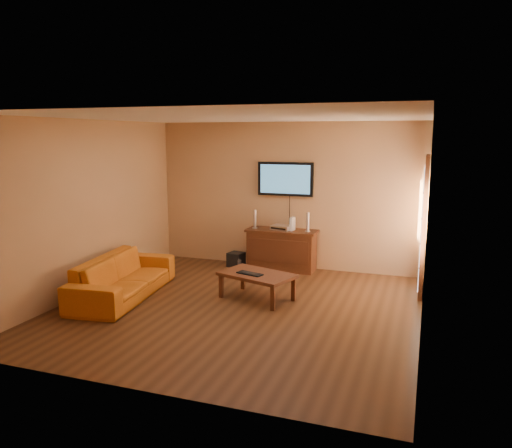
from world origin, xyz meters
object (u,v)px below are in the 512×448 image
at_px(television, 285,179).
at_px(av_receiver, 282,228).
at_px(speaker_left, 255,220).
at_px(speaker_right, 308,223).
at_px(media_console, 282,250).
at_px(sofa, 123,270).
at_px(keyboard, 250,273).
at_px(subwoofer, 236,260).
at_px(game_console, 292,224).
at_px(bottle, 239,265).
at_px(coffee_table, 257,276).

xyz_separation_m(television, av_receiver, (-0.00, -0.20, -0.87)).
xyz_separation_m(speaker_left, speaker_right, (1.00, 0.01, 0.00)).
relative_size(media_console, speaker_right, 3.73).
relative_size(sofa, keyboard, 4.98).
height_order(sofa, subwoofer, sofa).
relative_size(media_console, television, 1.24).
relative_size(speaker_right, av_receiver, 0.96).
relative_size(speaker_left, game_console, 1.41).
distance_m(television, subwoofer, 1.78).
xyz_separation_m(sofa, bottle, (1.12, 2.03, -0.32)).
bearing_deg(television, coffee_table, -86.25).
distance_m(speaker_right, game_console, 0.29).
bearing_deg(speaker_left, game_console, 1.95).
distance_m(television, bottle, 1.80).
distance_m(game_console, subwoofer, 1.31).
height_order(sofa, speaker_right, speaker_right).
bearing_deg(subwoofer, speaker_right, 14.16).
bearing_deg(subwoofer, game_console, 15.82).
xyz_separation_m(television, sofa, (-1.85, -2.52, -1.24)).
height_order(coffee_table, av_receiver, av_receiver).
bearing_deg(keyboard, television, 91.25).
relative_size(speaker_right, bottle, 1.68).
xyz_separation_m(bottle, keyboard, (0.77, -1.56, 0.32)).
relative_size(speaker_right, game_console, 1.42).
height_order(television, av_receiver, television).
height_order(bottle, keyboard, keyboard).
relative_size(sofa, bottle, 10.33).
bearing_deg(bottle, subwoofer, 125.91).
height_order(sofa, bottle, sofa).
bearing_deg(keyboard, coffee_table, 44.71).
xyz_separation_m(speaker_right, keyboard, (-0.44, -1.82, -0.49)).
bearing_deg(speaker_left, bottle, -129.96).
relative_size(subwoofer, bottle, 1.30).
distance_m(speaker_right, subwoofer, 1.57).
bearing_deg(television, speaker_right, -24.79).
bearing_deg(keyboard, media_console, 91.39).
bearing_deg(coffee_table, game_console, 87.64).
distance_m(media_console, television, 1.30).
height_order(subwoofer, bottle, subwoofer).
bearing_deg(television, av_receiver, -90.31).
xyz_separation_m(speaker_left, subwoofer, (-0.36, -0.06, -0.77)).
xyz_separation_m(television, speaker_left, (-0.51, -0.23, -0.75)).
relative_size(television, speaker_left, 3.02).
xyz_separation_m(television, keyboard, (0.04, -2.05, -1.25)).
bearing_deg(television, bottle, -146.07).
height_order(coffee_table, game_console, game_console).
distance_m(sofa, speaker_left, 2.70).
height_order(coffee_table, bottle, coffee_table).
bearing_deg(coffee_table, media_console, 94.20).
bearing_deg(speaker_right, sofa, -135.57).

